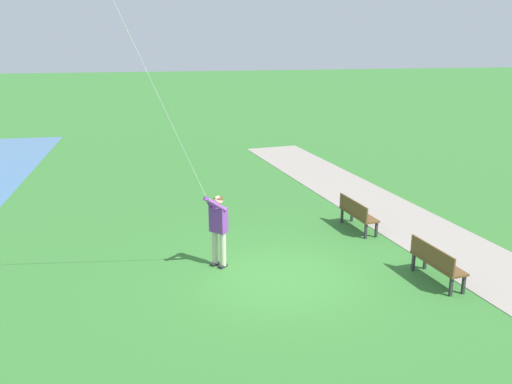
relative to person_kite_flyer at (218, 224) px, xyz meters
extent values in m
plane|color=#33702D|center=(-1.32, 0.80, -1.05)|extent=(120.00, 120.00, 0.00)
cube|color=#232328|center=(-0.09, 0.08, -1.02)|extent=(0.25, 0.25, 0.06)
cylinder|color=beige|center=(-0.10, 0.07, -0.60)|extent=(0.14, 0.14, 0.82)
cube|color=#232328|center=(0.09, -0.08, -1.02)|extent=(0.25, 0.25, 0.06)
cylinder|color=beige|center=(0.07, -0.10, -0.60)|extent=(0.14, 0.14, 0.82)
cube|color=#753899|center=(-0.02, -0.02, 0.11)|extent=(0.44, 0.44, 0.60)
sphere|color=#DBB28E|center=(-0.02, -0.02, 0.57)|extent=(0.22, 0.22, 0.22)
ellipsoid|color=#4C3319|center=(-0.03, -0.03, 0.61)|extent=(0.32, 0.32, 0.13)
cylinder|color=#753899|center=(0.07, 0.20, 0.56)|extent=(0.56, 0.25, 0.43)
cylinder|color=#753899|center=(0.20, 0.08, 0.56)|extent=(0.23, 0.56, 0.43)
sphere|color=#DBB28E|center=(0.25, 0.26, 0.69)|extent=(0.10, 0.10, 0.10)
cylinder|color=silver|center=(1.64, 1.73, 4.26)|extent=(2.81, 2.95, 7.14)
cube|color=brown|center=(-4.08, -1.84, -0.60)|extent=(0.70, 1.55, 0.05)
cube|color=brown|center=(-3.89, -1.80, -0.37)|extent=(0.30, 1.48, 0.40)
cube|color=#2D2D33|center=(-4.12, -2.52, -0.82)|extent=(0.07, 0.07, 0.45)
cube|color=#2D2D33|center=(-3.80, -2.47, -0.82)|extent=(0.07, 0.07, 0.45)
cube|color=#2D2D33|center=(-4.36, -1.21, -0.82)|extent=(0.07, 0.07, 0.45)
cube|color=#2D2D33|center=(-4.04, -1.15, -0.82)|extent=(0.07, 0.07, 0.45)
cube|color=brown|center=(-4.70, 1.61, -0.60)|extent=(0.70, 1.55, 0.05)
cube|color=brown|center=(-4.51, 1.64, -0.37)|extent=(0.30, 1.48, 0.40)
cube|color=#2D2D33|center=(-4.74, 0.92, -0.82)|extent=(0.07, 0.07, 0.45)
cube|color=#2D2D33|center=(-4.42, 0.98, -0.82)|extent=(0.07, 0.07, 0.45)
cube|color=#2D2D33|center=(-4.97, 2.24, -0.82)|extent=(0.07, 0.07, 0.45)
cube|color=#2D2D33|center=(-4.66, 2.30, -0.82)|extent=(0.07, 0.07, 0.45)
camera|label=1|loc=(1.08, 12.11, 4.41)|focal=39.14mm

